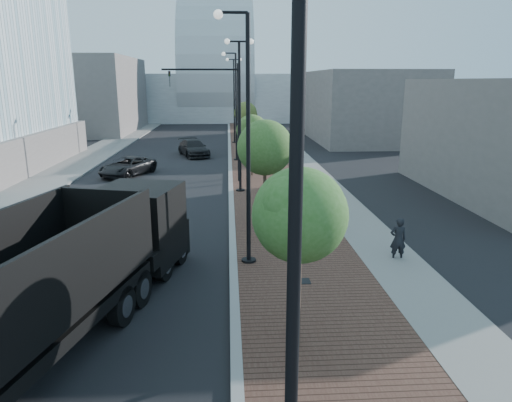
{
  "coord_description": "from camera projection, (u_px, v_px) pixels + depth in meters",
  "views": [
    {
      "loc": [
        -0.12,
        -6.9,
        6.87
      ],
      "look_at": [
        1.0,
        12.0,
        2.0
      ],
      "focal_mm": 32.81,
      "sensor_mm": 36.0,
      "label": 1
    }
  ],
  "objects": [
    {
      "name": "tree_2",
      "position": [
        253.0,
        130.0,
        33.76
      ],
      "size": [
        2.32,
        2.26,
        4.55
      ],
      "color": "#382619",
      "rests_on": "ground"
    },
    {
      "name": "dark_car_mid",
      "position": [
        128.0,
        166.0,
        34.86
      ],
      "size": [
        4.12,
        5.44,
        1.37
      ],
      "primitive_type": "imported",
      "rotation": [
        0.0,
        0.0,
        -0.43
      ],
      "color": "black",
      "rests_on": "ground"
    },
    {
      "name": "commercial_block_nw",
      "position": [
        82.0,
        95.0,
        64.0
      ],
      "size": [
        14.0,
        20.0,
        10.0
      ],
      "primitive_type": "cube",
      "color": "slate",
      "rests_on": "ground"
    },
    {
      "name": "streetlight_1",
      "position": [
        245.0,
        153.0,
        17.01
      ],
      "size": [
        1.44,
        0.56,
        9.21
      ],
      "color": "black",
      "rests_on": "ground"
    },
    {
      "name": "dump_truck",
      "position": [
        92.0,
        266.0,
        13.88
      ],
      "size": [
        5.99,
        13.93,
        3.69
      ],
      "rotation": [
        0.0,
        0.0,
        -0.25
      ],
      "color": "black",
      "rests_on": "ground"
    },
    {
      "name": "commercial_block_ne",
      "position": [
        361.0,
        105.0,
        56.65
      ],
      "size": [
        12.0,
        22.0,
        8.0
      ],
      "primitive_type": "cube",
      "color": "#605956",
      "rests_on": "ground"
    },
    {
      "name": "curb",
      "position": [
        230.0,
        151.0,
        47.04
      ],
      "size": [
        0.3,
        140.0,
        0.14
      ],
      "primitive_type": "cube",
      "color": "gray",
      "rests_on": "ground"
    },
    {
      "name": "west_sidewalk",
      "position": [
        98.0,
        152.0,
        46.3
      ],
      "size": [
        4.0,
        140.0,
        0.12
      ],
      "primitive_type": "cube",
      "color": "slate",
      "rests_on": "ground"
    },
    {
      "name": "pedestrian",
      "position": [
        398.0,
        239.0,
        18.22
      ],
      "size": [
        0.65,
        0.43,
        1.77
      ],
      "primitive_type": "imported",
      "rotation": [
        0.0,
        0.0,
        3.14
      ],
      "color": "black",
      "rests_on": "ground"
    },
    {
      "name": "concrete_strip",
      "position": [
        291.0,
        150.0,
        47.4
      ],
      "size": [
        2.4,
        140.0,
        0.13
      ],
      "primitive_type": "cube",
      "color": "slate",
      "rests_on": "ground"
    },
    {
      "name": "sidewalk",
      "position": [
        264.0,
        150.0,
        47.25
      ],
      "size": [
        7.0,
        140.0,
        0.12
      ],
      "primitive_type": "cube",
      "color": "#4C2D23",
      "rests_on": "ground"
    },
    {
      "name": "streetlight_2",
      "position": [
        240.0,
        116.0,
        28.49
      ],
      "size": [
        1.72,
        0.56,
        9.28
      ],
      "color": "black",
      "rests_on": "ground"
    },
    {
      "name": "tree_3",
      "position": [
        246.0,
        113.0,
        45.26
      ],
      "size": [
        2.27,
        2.2,
        4.95
      ],
      "color": "#382619",
      "rests_on": "ground"
    },
    {
      "name": "streetlight_3",
      "position": [
        235.0,
        111.0,
        40.21
      ],
      "size": [
        1.44,
        0.56,
        9.21
      ],
      "color": "black",
      "rests_on": "ground"
    },
    {
      "name": "white_sedan",
      "position": [
        132.0,
        253.0,
        17.4
      ],
      "size": [
        1.36,
        3.9,
        1.28
      ],
      "primitive_type": "imported",
      "rotation": [
        0.0,
        0.0,
        -0.0
      ],
      "color": "silver",
      "rests_on": "ground"
    },
    {
      "name": "streetlight_0",
      "position": [
        294.0,
        268.0,
        5.29
      ],
      "size": [
        1.72,
        0.56,
        9.28
      ],
      "color": "black",
      "rests_on": "ground"
    },
    {
      "name": "streetlight_4",
      "position": [
        234.0,
        100.0,
        51.7
      ],
      "size": [
        1.72,
        0.56,
        9.28
      ],
      "color": "black",
      "rests_on": "ground"
    },
    {
      "name": "traffic_mast",
      "position": [
        225.0,
        110.0,
        31.3
      ],
      "size": [
        5.09,
        0.2,
        8.0
      ],
      "color": "black",
      "rests_on": "ground"
    },
    {
      "name": "convention_center",
      "position": [
        218.0,
        86.0,
        88.95
      ],
      "size": [
        50.0,
        30.0,
        50.0
      ],
      "color": "#9EA5A8",
      "rests_on": "ground"
    },
    {
      "name": "utility_cover_2",
      "position": [
        273.0,
        202.0,
        26.87
      ],
      "size": [
        0.5,
        0.5,
        0.02
      ],
      "primitive_type": "cube",
      "color": "black",
      "rests_on": "sidewalk"
    },
    {
      "name": "tree_0",
      "position": [
        302.0,
        215.0,
        11.46
      ],
      "size": [
        2.42,
        2.37,
        4.88
      ],
      "color": "#382619",
      "rests_on": "ground"
    },
    {
      "name": "dark_car_far",
      "position": [
        194.0,
        148.0,
        43.93
      ],
      "size": [
        3.64,
        5.6,
        1.51
      ],
      "primitive_type": "imported",
      "rotation": [
        0.0,
        0.0,
        0.32
      ],
      "color": "black",
      "rests_on": "ground"
    },
    {
      "name": "utility_cover_1",
      "position": [
        303.0,
        281.0,
        16.23
      ],
      "size": [
        0.5,
        0.5,
        0.02
      ],
      "primitive_type": "cube",
      "color": "black",
      "rests_on": "sidewalk"
    },
    {
      "name": "tree_1",
      "position": [
        266.0,
        148.0,
        22.06
      ],
      "size": [
        2.64,
        2.63,
        5.14
      ],
      "color": "#382619",
      "rests_on": "ground"
    }
  ]
}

